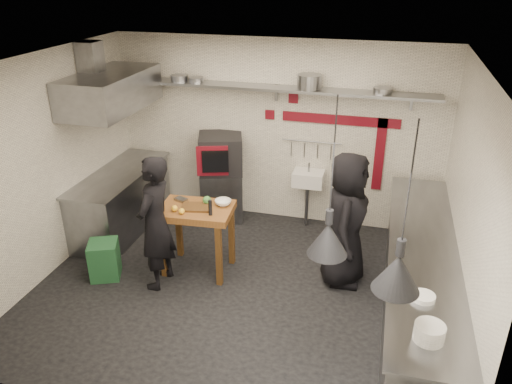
% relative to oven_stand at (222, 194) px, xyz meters
% --- Properties ---
extents(floor, '(5.00, 5.00, 0.00)m').
position_rel_oven_stand_xyz_m(floor, '(0.81, -1.82, -0.40)').
color(floor, black).
rests_on(floor, ground).
extents(ceiling, '(5.00, 5.00, 0.00)m').
position_rel_oven_stand_xyz_m(ceiling, '(0.81, -1.82, 2.40)').
color(ceiling, beige).
rests_on(ceiling, floor).
extents(wall_back, '(5.00, 0.04, 2.80)m').
position_rel_oven_stand_xyz_m(wall_back, '(0.81, 0.28, 1.00)').
color(wall_back, silver).
rests_on(wall_back, floor).
extents(wall_front, '(5.00, 0.04, 2.80)m').
position_rel_oven_stand_xyz_m(wall_front, '(0.81, -3.92, 1.00)').
color(wall_front, silver).
rests_on(wall_front, floor).
extents(wall_left, '(0.04, 4.20, 2.80)m').
position_rel_oven_stand_xyz_m(wall_left, '(-1.69, -1.82, 1.00)').
color(wall_left, silver).
rests_on(wall_left, floor).
extents(wall_right, '(0.04, 4.20, 2.80)m').
position_rel_oven_stand_xyz_m(wall_right, '(3.31, -1.82, 1.00)').
color(wall_right, silver).
rests_on(wall_right, floor).
extents(red_band_horiz, '(1.70, 0.02, 0.14)m').
position_rel_oven_stand_xyz_m(red_band_horiz, '(1.76, 0.26, 1.28)').
color(red_band_horiz, maroon).
rests_on(red_band_horiz, wall_back).
extents(red_band_vert, '(0.14, 0.02, 1.10)m').
position_rel_oven_stand_xyz_m(red_band_vert, '(2.36, 0.26, 0.80)').
color(red_band_vert, maroon).
rests_on(red_band_vert, wall_back).
extents(red_tile_a, '(0.14, 0.02, 0.14)m').
position_rel_oven_stand_xyz_m(red_tile_a, '(1.06, 0.26, 1.55)').
color(red_tile_a, maroon).
rests_on(red_tile_a, wall_back).
extents(red_tile_b, '(0.14, 0.02, 0.14)m').
position_rel_oven_stand_xyz_m(red_tile_b, '(0.71, 0.26, 1.28)').
color(red_tile_b, maroon).
rests_on(red_tile_b, wall_back).
extents(back_shelf, '(4.60, 0.34, 0.04)m').
position_rel_oven_stand_xyz_m(back_shelf, '(0.81, 0.10, 1.72)').
color(back_shelf, slate).
rests_on(back_shelf, wall_back).
extents(shelf_bracket_left, '(0.04, 0.06, 0.24)m').
position_rel_oven_stand_xyz_m(shelf_bracket_left, '(-1.09, 0.25, 1.62)').
color(shelf_bracket_left, slate).
rests_on(shelf_bracket_left, wall_back).
extents(shelf_bracket_mid, '(0.04, 0.06, 0.24)m').
position_rel_oven_stand_xyz_m(shelf_bracket_mid, '(0.81, 0.25, 1.62)').
color(shelf_bracket_mid, slate).
rests_on(shelf_bracket_mid, wall_back).
extents(shelf_bracket_right, '(0.04, 0.06, 0.24)m').
position_rel_oven_stand_xyz_m(shelf_bracket_right, '(2.71, 0.25, 1.62)').
color(shelf_bracket_right, slate).
rests_on(shelf_bracket_right, wall_back).
extents(pan_far_left, '(0.34, 0.34, 0.09)m').
position_rel_oven_stand_xyz_m(pan_far_left, '(-0.64, 0.10, 1.79)').
color(pan_far_left, slate).
rests_on(pan_far_left, back_shelf).
extents(pan_mid_left, '(0.29, 0.29, 0.07)m').
position_rel_oven_stand_xyz_m(pan_mid_left, '(-0.37, 0.10, 1.78)').
color(pan_mid_left, slate).
rests_on(pan_mid_left, back_shelf).
extents(stock_pot, '(0.41, 0.41, 0.20)m').
position_rel_oven_stand_xyz_m(stock_pot, '(1.31, 0.10, 1.84)').
color(stock_pot, slate).
rests_on(stock_pot, back_shelf).
extents(pan_right, '(0.32, 0.32, 0.08)m').
position_rel_oven_stand_xyz_m(pan_right, '(2.31, 0.10, 1.78)').
color(pan_right, slate).
rests_on(pan_right, back_shelf).
extents(oven_stand, '(0.80, 0.77, 0.80)m').
position_rel_oven_stand_xyz_m(oven_stand, '(0.00, 0.00, 0.00)').
color(oven_stand, slate).
rests_on(oven_stand, floor).
extents(combi_oven, '(0.81, 0.78, 0.58)m').
position_rel_oven_stand_xyz_m(combi_oven, '(0.01, -0.00, 0.69)').
color(combi_oven, black).
rests_on(combi_oven, oven_stand).
extents(oven_door, '(0.45, 0.17, 0.46)m').
position_rel_oven_stand_xyz_m(oven_door, '(-0.01, -0.33, 0.69)').
color(oven_door, maroon).
rests_on(oven_door, combi_oven).
extents(oven_glass, '(0.38, 0.14, 0.34)m').
position_rel_oven_stand_xyz_m(oven_glass, '(0.04, -0.35, 0.69)').
color(oven_glass, black).
rests_on(oven_glass, oven_door).
extents(hand_sink, '(0.46, 0.34, 0.22)m').
position_rel_oven_stand_xyz_m(hand_sink, '(1.36, 0.10, 0.38)').
color(hand_sink, silver).
rests_on(hand_sink, wall_back).
extents(sink_tap, '(0.03, 0.03, 0.14)m').
position_rel_oven_stand_xyz_m(sink_tap, '(1.36, 0.10, 0.56)').
color(sink_tap, slate).
rests_on(sink_tap, hand_sink).
extents(sink_drain, '(0.06, 0.06, 0.66)m').
position_rel_oven_stand_xyz_m(sink_drain, '(1.36, 0.06, -0.06)').
color(sink_drain, slate).
rests_on(sink_drain, floor).
extents(utensil_rail, '(0.90, 0.02, 0.02)m').
position_rel_oven_stand_xyz_m(utensil_rail, '(1.36, 0.24, 0.92)').
color(utensil_rail, slate).
rests_on(utensil_rail, wall_back).
extents(counter_right, '(0.70, 3.80, 0.90)m').
position_rel_oven_stand_xyz_m(counter_right, '(2.96, -1.82, 0.05)').
color(counter_right, slate).
rests_on(counter_right, floor).
extents(counter_right_top, '(0.76, 3.90, 0.03)m').
position_rel_oven_stand_xyz_m(counter_right_top, '(2.96, -1.82, 0.52)').
color(counter_right_top, slate).
rests_on(counter_right_top, counter_right).
extents(plate_stack, '(0.31, 0.31, 0.15)m').
position_rel_oven_stand_xyz_m(plate_stack, '(2.93, -3.32, 0.61)').
color(plate_stack, silver).
rests_on(plate_stack, counter_right_top).
extents(small_bowl_right, '(0.27, 0.27, 0.05)m').
position_rel_oven_stand_xyz_m(small_bowl_right, '(2.91, -2.75, 0.56)').
color(small_bowl_right, silver).
rests_on(small_bowl_right, counter_right_top).
extents(counter_left, '(0.70, 1.90, 0.90)m').
position_rel_oven_stand_xyz_m(counter_left, '(-1.34, -0.77, 0.05)').
color(counter_left, slate).
rests_on(counter_left, floor).
extents(counter_left_top, '(0.76, 2.00, 0.03)m').
position_rel_oven_stand_xyz_m(counter_left_top, '(-1.34, -0.77, 0.52)').
color(counter_left_top, slate).
rests_on(counter_left_top, counter_left).
extents(extractor_hood, '(0.78, 1.60, 0.50)m').
position_rel_oven_stand_xyz_m(extractor_hood, '(-1.29, -0.77, 1.75)').
color(extractor_hood, slate).
rests_on(extractor_hood, ceiling).
extents(hood_duct, '(0.28, 0.28, 0.50)m').
position_rel_oven_stand_xyz_m(hood_duct, '(-1.54, -0.77, 2.15)').
color(hood_duct, slate).
rests_on(hood_duct, ceiling).
extents(green_bin, '(0.47, 0.47, 0.50)m').
position_rel_oven_stand_xyz_m(green_bin, '(-0.93, -2.00, -0.15)').
color(green_bin, '#20552E').
rests_on(green_bin, floor).
extents(prep_table, '(0.97, 0.71, 0.92)m').
position_rel_oven_stand_xyz_m(prep_table, '(0.19, -1.52, 0.06)').
color(prep_table, brown).
rests_on(prep_table, floor).
extents(cutting_board, '(0.41, 0.32, 0.02)m').
position_rel_oven_stand_xyz_m(cutting_board, '(0.19, -1.53, 0.53)').
color(cutting_board, '#503216').
rests_on(cutting_board, prep_table).
extents(pepper_mill, '(0.06, 0.06, 0.20)m').
position_rel_oven_stand_xyz_m(pepper_mill, '(0.43, -1.66, 0.62)').
color(pepper_mill, black).
rests_on(pepper_mill, prep_table).
extents(lemon_a, '(0.10, 0.10, 0.08)m').
position_rel_oven_stand_xyz_m(lemon_a, '(-0.03, -1.68, 0.56)').
color(lemon_a, yellow).
rests_on(lemon_a, prep_table).
extents(lemon_b, '(0.09, 0.09, 0.07)m').
position_rel_oven_stand_xyz_m(lemon_b, '(0.08, -1.73, 0.56)').
color(lemon_b, yellow).
rests_on(lemon_b, prep_table).
extents(veg_ball, '(0.12, 0.12, 0.11)m').
position_rel_oven_stand_xyz_m(veg_ball, '(0.28, -1.38, 0.57)').
color(veg_ball, '#408033').
rests_on(veg_ball, prep_table).
extents(steel_tray, '(0.19, 0.16, 0.03)m').
position_rel_oven_stand_xyz_m(steel_tray, '(-0.08, -1.37, 0.54)').
color(steel_tray, slate).
rests_on(steel_tray, prep_table).
extents(bowl, '(0.23, 0.23, 0.07)m').
position_rel_oven_stand_xyz_m(bowl, '(0.49, -1.35, 0.55)').
color(bowl, silver).
rests_on(bowl, prep_table).
extents(heat_lamp_near, '(0.48, 0.48, 1.49)m').
position_rel_oven_stand_xyz_m(heat_lamp_near, '(2.00, -2.82, 1.66)').
color(heat_lamp_near, black).
rests_on(heat_lamp_near, ceiling).
extents(heat_lamp_far, '(0.40, 0.40, 1.40)m').
position_rel_oven_stand_xyz_m(heat_lamp_far, '(2.61, -3.34, 1.70)').
color(heat_lamp_far, black).
rests_on(heat_lamp_far, ceiling).
extents(chef_left, '(0.44, 0.65, 1.73)m').
position_rel_oven_stand_xyz_m(chef_left, '(-0.18, -1.95, 0.47)').
color(chef_left, black).
rests_on(chef_left, floor).
extents(chef_right, '(0.57, 0.86, 1.75)m').
position_rel_oven_stand_xyz_m(chef_right, '(2.06, -1.27, 0.47)').
color(chef_right, black).
rests_on(chef_right, floor).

